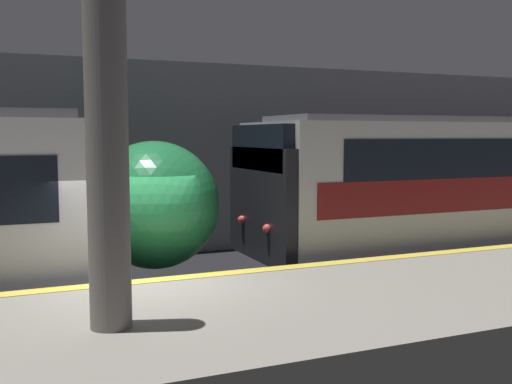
# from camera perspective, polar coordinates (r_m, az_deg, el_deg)

# --- Properties ---
(ground_plane) EXTENTS (120.00, 120.00, 0.00)m
(ground_plane) POSITION_cam_1_polar(r_m,az_deg,el_deg) (9.88, -11.05, -13.61)
(ground_plane) COLOR black
(platform) EXTENTS (40.00, 4.00, 0.97)m
(platform) POSITION_cam_1_polar(r_m,az_deg,el_deg) (7.88, -7.99, -14.85)
(platform) COLOR gray
(platform) RESTS_ON ground
(station_rear_barrier) EXTENTS (50.00, 0.15, 5.15)m
(station_rear_barrier) POSITION_cam_1_polar(r_m,az_deg,el_deg) (15.78, -16.14, 2.94)
(station_rear_barrier) COLOR gray
(station_rear_barrier) RESTS_ON ground
(support_pillar_near) EXTENTS (0.49, 0.49, 3.85)m
(support_pillar_near) POSITION_cam_1_polar(r_m,az_deg,el_deg) (7.07, -13.95, 2.66)
(support_pillar_near) COLOR slate
(support_pillar_near) RESTS_ON platform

